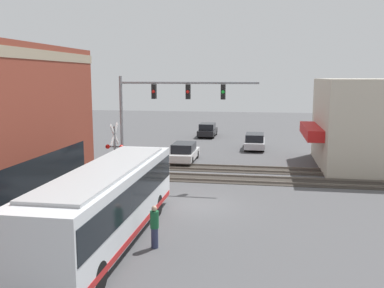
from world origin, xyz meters
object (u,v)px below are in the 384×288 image
Objects in this scene: crossing_signal at (115,147)px; parked_car_white at (184,153)px; parked_car_silver at (255,142)px; parked_car_black at (207,130)px; city_bus at (107,201)px; pedestrian_near_bus at (155,226)px.

crossing_signal is 0.85× the size of parked_car_white.
parked_car_silver is 9.24m from parked_car_black.
city_bus is 17.00m from parked_car_white.
city_bus is 2.68× the size of parked_car_black.
parked_car_silver is at bearing -144.23° from parked_car_black.
parked_car_white is at bearing 6.68° from pedestrian_near_bus.
parked_car_white reaches higher than parked_car_silver.
city_bus reaches higher than pedestrian_near_bus.
parked_car_white is at bearing -22.56° from crossing_signal.
pedestrian_near_bus is at bearing 172.03° from parked_car_silver.
city_bus is at bearing 180.00° from parked_car_black.
parked_car_black is (7.50, 5.40, 0.01)m from parked_car_silver.
parked_car_silver is (14.25, -8.48, -1.61)m from crossing_signal.
parked_car_black is at bearing -0.00° from city_bus.
crossing_signal is 0.88× the size of parked_car_black.
parked_car_white is at bearing -0.00° from city_bus.
pedestrian_near_bus is (-31.61, -2.02, 0.18)m from parked_car_black.
pedestrian_near_bus is (-9.86, -5.11, -1.42)m from crossing_signal.
crossing_signal is at bearing 17.90° from city_bus.
parked_car_black is (14.32, -0.00, 0.00)m from parked_car_white.
city_bus reaches higher than parked_car_white.
pedestrian_near_bus is at bearing -98.80° from city_bus.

